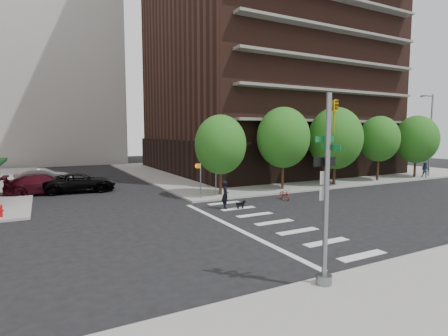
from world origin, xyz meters
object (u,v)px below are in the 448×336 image
object	(u,v)px
pedestrian_far	(425,170)
fire_hydrant	(0,210)
scooter	(285,194)
parked_car_black	(80,183)
parked_car_silver	(43,177)
dog_walker	(225,195)
traffic_signal	(327,205)
parked_car_maroon	(44,184)

from	to	relation	value
pedestrian_far	fire_hydrant	bearing A→B (deg)	-110.06
scooter	pedestrian_far	size ratio (longest dim) A/B	0.94
parked_car_black	scooter	distance (m)	16.91
fire_hydrant	parked_car_silver	world-z (taller)	parked_car_silver
dog_walker	pedestrian_far	bearing A→B (deg)	-66.97
traffic_signal	parked_car_black	bearing A→B (deg)	102.21
scooter	dog_walker	distance (m)	5.48
parked_car_black	parked_car_maroon	distance (m)	2.71
parked_car_silver	pedestrian_far	bearing A→B (deg)	-112.12
fire_hydrant	parked_car_black	world-z (taller)	parked_car_black
parked_car_maroon	dog_walker	bearing A→B (deg)	-136.37
fire_hydrant	parked_car_black	bearing A→B (deg)	57.83
scooter	pedestrian_far	distance (m)	20.78
scooter	pedestrian_far	bearing A→B (deg)	17.36
fire_hydrant	pedestrian_far	size ratio (longest dim) A/B	0.45
fire_hydrant	scooter	bearing A→B (deg)	-8.41
parked_car_black	traffic_signal	bearing A→B (deg)	-162.92
parked_car_maroon	parked_car_silver	size ratio (longest dim) A/B	1.17
traffic_signal	parked_car_maroon	xyz separation A→B (m)	(-7.73, 23.52, -1.87)
parked_car_maroon	scooter	distance (m)	19.24
fire_hydrant	parked_car_maroon	size ratio (longest dim) A/B	0.13
parked_car_maroon	dog_walker	world-z (taller)	dog_walker
parked_car_silver	parked_car_maroon	bearing A→B (deg)	178.99
parked_car_maroon	pedestrian_far	bearing A→B (deg)	-101.37
traffic_signal	scooter	xyz separation A→B (m)	(8.11, 12.61, -2.30)
parked_car_maroon	scooter	bearing A→B (deg)	-122.76
traffic_signal	fire_hydrant	size ratio (longest dim) A/B	8.20
traffic_signal	pedestrian_far	world-z (taller)	traffic_signal
parked_car_maroon	pedestrian_far	distance (m)	37.45
parked_car_black	parked_car_maroon	size ratio (longest dim) A/B	0.99
traffic_signal	parked_car_silver	world-z (taller)	traffic_signal
fire_hydrant	traffic_signal	bearing A→B (deg)	-56.74
traffic_signal	dog_walker	distance (m)	12.30
scooter	pedestrian_far	world-z (taller)	pedestrian_far
parked_car_silver	scooter	bearing A→B (deg)	-137.11
traffic_signal	fire_hydrant	world-z (taller)	traffic_signal
parked_car_maroon	pedestrian_far	xyz separation A→B (m)	(36.47, -8.52, 0.13)
fire_hydrant	scooter	distance (m)	18.34
traffic_signal	scooter	bearing A→B (deg)	57.27
dog_walker	parked_car_silver	bearing A→B (deg)	47.41
pedestrian_far	dog_walker	bearing A→B (deg)	-102.77
scooter	traffic_signal	bearing A→B (deg)	-111.96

